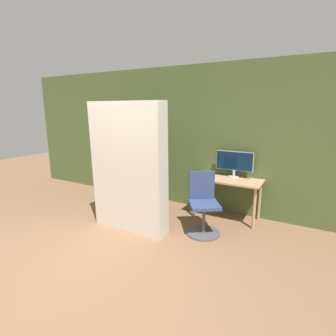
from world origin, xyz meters
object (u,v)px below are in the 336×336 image
bookshelf (125,156)px  mattress_near (129,168)px  office_chair (203,209)px  monitor (234,162)px

bookshelf → mattress_near: size_ratio=0.93×
office_chair → bookshelf: bookshelf is taller
office_chair → monitor: bearing=77.1°
monitor → office_chair: (-0.21, -0.90, -0.60)m
bookshelf → mattress_near: mattress_near is taller
mattress_near → office_chair: bearing=23.4°
bookshelf → mattress_near: (1.14, -1.35, 0.11)m
bookshelf → mattress_near: bearing=-49.7°
office_chair → bookshelf: size_ratio=0.51×
monitor → bookshelf: bearing=-179.6°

